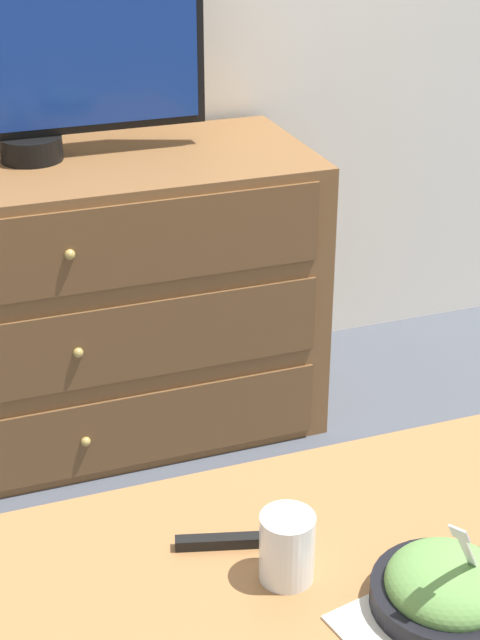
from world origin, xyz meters
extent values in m
plane|color=#474C56|center=(0.00, 0.00, 0.00)|extent=(12.00, 12.00, 0.00)
cube|color=brown|center=(-0.10, -0.28, 0.37)|extent=(1.29, 0.50, 0.74)
cube|color=brown|center=(-0.10, -0.54, 0.12)|extent=(1.19, 0.01, 0.20)
sphere|color=tan|center=(-0.10, -0.54, 0.12)|extent=(0.02, 0.02, 0.02)
cube|color=brown|center=(-0.10, -0.54, 0.37)|extent=(1.19, 0.01, 0.20)
sphere|color=tan|center=(-0.10, -0.54, 0.37)|extent=(0.02, 0.02, 0.02)
cube|color=brown|center=(-0.10, -0.54, 0.61)|extent=(1.19, 0.01, 0.20)
sphere|color=tan|center=(-0.10, -0.54, 0.61)|extent=(0.02, 0.02, 0.02)
cylinder|color=black|center=(-0.12, -0.22, 0.77)|extent=(0.15, 0.15, 0.06)
cube|color=black|center=(-0.12, -0.22, 1.05)|extent=(0.87, 0.04, 0.52)
cube|color=navy|center=(-0.12, -0.24, 1.05)|extent=(0.83, 0.01, 0.48)
cube|color=#9E6B3D|center=(0.12, -1.54, 0.48)|extent=(1.02, 0.60, 0.02)
cylinder|color=black|center=(0.20, -1.66, 0.51)|extent=(0.21, 0.21, 0.04)
ellipsoid|color=#66994C|center=(0.20, -1.66, 0.53)|extent=(0.17, 0.17, 0.08)
cube|color=silver|center=(0.22, -1.68, 0.59)|extent=(0.09, 0.06, 0.14)
cube|color=silver|center=(0.18, -1.71, 0.66)|extent=(0.03, 0.03, 0.03)
cylinder|color=beige|center=(0.02, -1.53, 0.52)|extent=(0.07, 0.07, 0.07)
cylinder|color=white|center=(0.02, -1.53, 0.54)|extent=(0.08, 0.08, 0.11)
cube|color=silver|center=(0.12, -1.68, 0.49)|extent=(0.18, 0.18, 0.00)
cube|color=black|center=(-0.04, -1.44, 0.50)|extent=(0.16, 0.06, 0.02)
camera|label=1|loc=(-0.41, -2.53, 1.45)|focal=55.00mm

